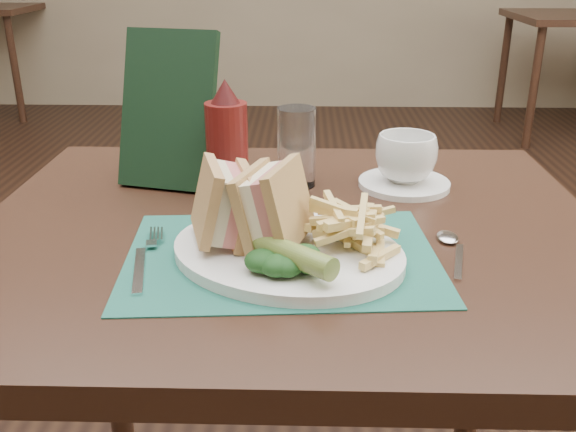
# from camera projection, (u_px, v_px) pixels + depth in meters

# --- Properties ---
(floor) EXTENTS (7.00, 7.00, 0.00)m
(floor) POSITION_uv_depth(u_px,v_px,m) (294.00, 412.00, 1.67)
(floor) COLOR black
(floor) RESTS_ON ground
(wall_back) EXTENTS (6.00, 0.00, 6.00)m
(wall_back) POSITION_uv_depth(u_px,v_px,m) (302.00, 106.00, 4.90)
(wall_back) COLOR gray
(wall_back) RESTS_ON ground
(table_main) EXTENTS (0.90, 0.75, 0.75)m
(table_main) POSITION_uv_depth(u_px,v_px,m) (289.00, 431.00, 1.06)
(table_main) COLOR black
(table_main) RESTS_ON ground
(placemat) EXTENTS (0.41, 0.31, 0.00)m
(placemat) POSITION_uv_depth(u_px,v_px,m) (282.00, 256.00, 0.82)
(placemat) COLOR #1C5A4B
(placemat) RESTS_ON table_main
(plate) EXTENTS (0.37, 0.34, 0.01)m
(plate) POSITION_uv_depth(u_px,v_px,m) (287.00, 252.00, 0.81)
(plate) COLOR white
(plate) RESTS_ON placemat
(sandwich_half_a) EXTENTS (0.10, 0.12, 0.10)m
(sandwich_half_a) POSITION_uv_depth(u_px,v_px,m) (207.00, 204.00, 0.80)
(sandwich_half_a) COLOR tan
(sandwich_half_a) RESTS_ON plate
(sandwich_half_b) EXTENTS (0.11, 0.13, 0.11)m
(sandwich_half_b) POSITION_uv_depth(u_px,v_px,m) (258.00, 203.00, 0.80)
(sandwich_half_b) COLOR tan
(sandwich_half_b) RESTS_ON plate
(kale_garnish) EXTENTS (0.11, 0.08, 0.03)m
(kale_garnish) POSITION_uv_depth(u_px,v_px,m) (284.00, 258.00, 0.75)
(kale_garnish) COLOR #123313
(kale_garnish) RESTS_ON plate
(pickle_spear) EXTENTS (0.11, 0.10, 0.03)m
(pickle_spear) POSITION_uv_depth(u_px,v_px,m) (293.00, 255.00, 0.74)
(pickle_spear) COLOR #586E2A
(pickle_spear) RESTS_ON plate
(fries_pile) EXTENTS (0.18, 0.20, 0.06)m
(fries_pile) POSITION_uv_depth(u_px,v_px,m) (347.00, 221.00, 0.81)
(fries_pile) COLOR #E2C371
(fries_pile) RESTS_ON plate
(fork) EXTENTS (0.07, 0.17, 0.01)m
(fork) POSITION_uv_depth(u_px,v_px,m) (145.00, 256.00, 0.80)
(fork) COLOR silver
(fork) RESTS_ON placemat
(spoon) EXTENTS (0.07, 0.15, 0.01)m
(spoon) POSITION_uv_depth(u_px,v_px,m) (455.00, 251.00, 0.82)
(spoon) COLOR silver
(spoon) RESTS_ON table_main
(saucer) EXTENTS (0.18, 0.18, 0.01)m
(saucer) POSITION_uv_depth(u_px,v_px,m) (404.00, 184.00, 1.06)
(saucer) COLOR white
(saucer) RESTS_ON table_main
(coffee_cup) EXTENTS (0.14, 0.14, 0.08)m
(coffee_cup) POSITION_uv_depth(u_px,v_px,m) (406.00, 158.00, 1.04)
(coffee_cup) COLOR white
(coffee_cup) RESTS_ON saucer
(drinking_glass) EXTENTS (0.07, 0.07, 0.13)m
(drinking_glass) POSITION_uv_depth(u_px,v_px,m) (296.00, 147.00, 1.04)
(drinking_glass) COLOR white
(drinking_glass) RESTS_ON table_main
(ketchup_bottle) EXTENTS (0.07, 0.07, 0.19)m
(ketchup_bottle) POSITION_uv_depth(u_px,v_px,m) (227.00, 140.00, 0.98)
(ketchup_bottle) COLOR #4F0F0D
(ketchup_bottle) RESTS_ON table_main
(check_presenter) EXTENTS (0.17, 0.13, 0.25)m
(check_presenter) POSITION_uv_depth(u_px,v_px,m) (168.00, 110.00, 1.03)
(check_presenter) COLOR black
(check_presenter) RESTS_ON table_main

